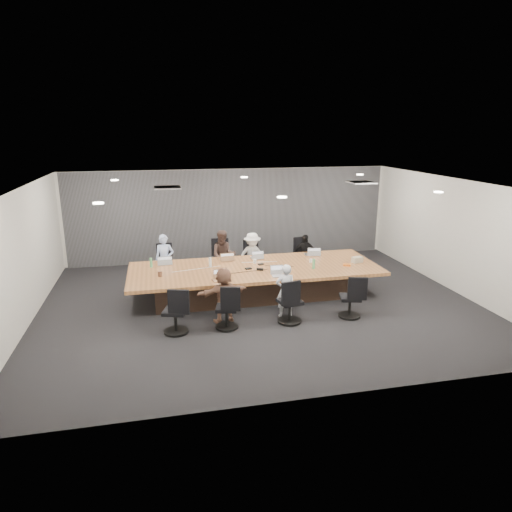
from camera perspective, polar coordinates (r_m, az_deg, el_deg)
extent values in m
cube|color=black|center=(10.81, 0.46, -5.93)|extent=(10.00, 8.00, 0.00)
cube|color=white|center=(10.12, 0.49, 8.98)|extent=(10.00, 8.00, 0.00)
cube|color=beige|center=(14.22, -3.14, 5.19)|extent=(10.00, 0.00, 2.80)
cube|color=beige|center=(6.73, 8.15, -7.03)|extent=(10.00, 0.00, 2.80)
cube|color=beige|center=(10.50, -27.18, -0.33)|extent=(0.00, 8.00, 2.80)
cube|color=beige|center=(12.46, 23.52, 2.40)|extent=(0.00, 8.00, 2.80)
cube|color=#525157|center=(14.14, -3.09, 5.14)|extent=(9.80, 0.04, 2.80)
cube|color=#37251C|center=(11.16, -0.11, -3.43)|extent=(4.80, 1.40, 0.66)
cube|color=#A36739|center=(11.04, -0.11, -1.61)|extent=(6.00, 2.20, 0.08)
imported|color=#ACC0EE|center=(12.11, -11.35, -0.49)|extent=(0.52, 0.38, 1.35)
cube|color=#B2B2B7|center=(11.56, -11.29, -0.87)|extent=(0.36, 0.25, 0.02)
imported|color=#3E2C28|center=(12.22, -4.06, 0.03)|extent=(0.73, 0.60, 1.39)
cube|color=#8C6647|center=(11.68, -3.67, -0.42)|extent=(0.38, 0.27, 0.02)
imported|color=silver|center=(12.37, -0.47, 0.00)|extent=(0.86, 0.54, 1.28)
cube|color=#B2B2B7|center=(11.82, 0.08, -0.19)|extent=(0.31, 0.22, 0.02)
imported|color=black|center=(12.76, 6.06, 0.14)|extent=(0.71, 0.37, 1.16)
cube|color=#B2B2B7|center=(12.22, 6.90, 0.22)|extent=(0.38, 0.29, 0.02)
imported|color=brown|center=(9.65, -4.05, -4.87)|extent=(1.16, 0.56, 1.20)
cube|color=#8C6647|center=(10.12, -4.52, -3.01)|extent=(0.36, 0.28, 0.02)
imported|color=silver|center=(9.92, 3.69, -4.32)|extent=(0.44, 0.29, 1.19)
cube|color=#B2B2B7|center=(10.37, 2.87, -2.50)|extent=(0.31, 0.22, 0.02)
cylinder|color=#52A465|center=(11.29, -12.99, -0.81)|extent=(0.07, 0.07, 0.23)
cylinder|color=#52A465|center=(10.97, 7.22, -0.98)|extent=(0.07, 0.07, 0.24)
cylinder|color=silver|center=(11.11, -5.74, -0.76)|extent=(0.09, 0.09, 0.22)
cylinder|color=white|center=(11.34, -0.15, -0.67)|extent=(0.10, 0.10, 0.10)
cylinder|color=white|center=(11.49, 6.87, -0.59)|extent=(0.07, 0.07, 0.09)
cylinder|color=brown|center=(10.57, -11.92, -2.20)|extent=(0.10, 0.10, 0.12)
cube|color=black|center=(10.88, -0.95, -1.58)|extent=(0.16, 0.13, 0.03)
cube|color=black|center=(11.23, 0.60, -1.03)|extent=(0.16, 0.13, 0.03)
cube|color=black|center=(10.77, 0.50, -1.68)|extent=(0.16, 0.10, 0.06)
cube|color=#B1A68C|center=(11.69, 12.54, -0.45)|extent=(0.29, 0.22, 0.14)
cube|color=orange|center=(11.37, 11.31, -1.09)|extent=(0.22, 0.20, 0.04)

